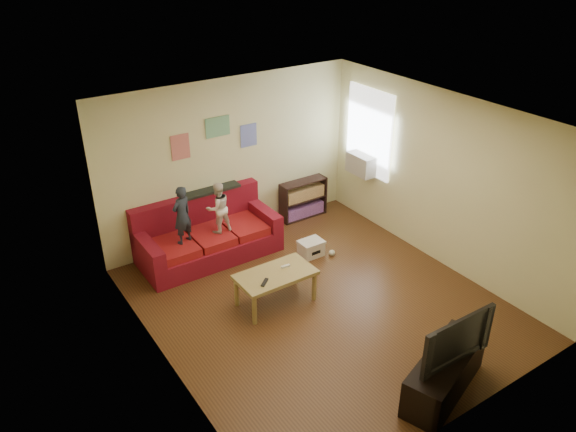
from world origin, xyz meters
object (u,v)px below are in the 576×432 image
tv_stand (444,374)px  television (451,336)px  child_a (182,215)px  file_box (311,248)px  coffee_table (276,277)px  child_b (218,208)px  sofa (207,237)px  bookshelf (303,201)px

tv_stand → television: size_ratio=1.30×
child_a → file_box: 2.14m
coffee_table → television: (0.68, -2.49, 0.38)m
child_b → file_box: (1.22, -0.78, -0.74)m
sofa → coffee_table: sofa is taller
sofa → television: (0.90, -4.20, 0.47)m
sofa → coffee_table: 1.72m
sofa → child_b: (0.15, -0.18, 0.55)m
bookshelf → file_box: (-0.67, -1.18, -0.18)m
bookshelf → television: 4.59m
sofa → child_a: 0.77m
file_box → television: (-0.47, -3.24, 0.66)m
coffee_table → file_box: coffee_table is taller
sofa → file_box: bearing=-35.0°
file_box → child_a: bearing=156.7°
file_box → coffee_table: bearing=-147.1°
file_box → television: size_ratio=0.38×
coffee_table → bookshelf: bearing=46.6°
child_a → coffee_table: 1.75m
coffee_table → file_box: bearing=32.9°
bookshelf → file_box: size_ratio=2.30×
coffee_table → television: 2.61m
child_b → file_box: size_ratio=2.15×
child_a → file_box: bearing=137.7°
file_box → child_b: bearing=147.3°
bookshelf → television: size_ratio=0.86×
bookshelf → tv_stand: size_ratio=0.66×
bookshelf → file_box: bookshelf is taller
tv_stand → television: bearing=0.0°
child_b → file_box: 1.63m
child_b → file_box: child_b is taller
child_a → bookshelf: 2.60m
child_b → tv_stand: 4.14m
sofa → child_a: (-0.45, -0.18, 0.60)m
sofa → tv_stand: bearing=-77.9°
coffee_table → television: television is taller
coffee_table → bookshelf: size_ratio=1.23×
sofa → file_box: 1.68m
bookshelf → tv_stand: (-1.14, -4.42, -0.07)m
coffee_table → tv_stand: bearing=-74.7°
child_a → television: size_ratio=0.90×
child_a → child_b: size_ratio=1.11×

